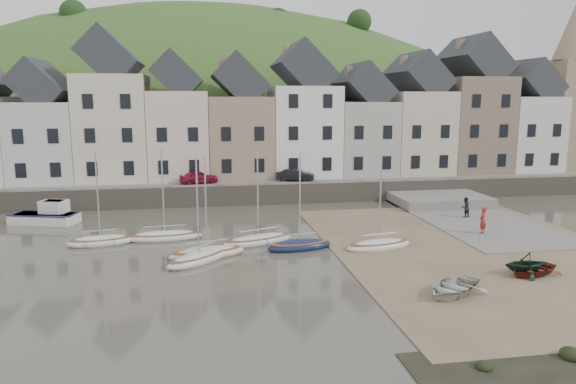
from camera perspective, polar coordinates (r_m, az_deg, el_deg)
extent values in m
plane|color=#494539|center=(31.34, 1.85, -7.33)|extent=(160.00, 160.00, 0.00)
cube|color=#315622|center=(62.18, -4.01, 2.13)|extent=(90.00, 30.00, 1.50)
cube|color=slate|center=(50.75, -2.74, 1.24)|extent=(70.00, 7.00, 0.10)
cube|color=slate|center=(47.44, -2.22, -0.18)|extent=(70.00, 1.20, 1.80)
cube|color=brown|center=(35.13, 19.82, -5.95)|extent=(18.00, 26.00, 0.06)
cube|color=slate|center=(43.80, 19.29, -2.75)|extent=(8.00, 18.00, 0.12)
ellipsoid|color=#315622|center=(93.40, -8.66, -7.02)|extent=(134.40, 84.00, 84.00)
cylinder|color=#382619|center=(79.39, -22.06, 15.66)|extent=(0.50, 0.50, 3.00)
sphere|color=#213D19|center=(79.70, -22.19, 17.44)|extent=(3.60, 3.60, 3.60)
cylinder|color=#382619|center=(81.76, -11.44, 16.00)|extent=(0.50, 0.50, 3.00)
sphere|color=#213D19|center=(82.06, -11.50, 17.73)|extent=(3.60, 3.60, 3.60)
cylinder|color=#382619|center=(80.64, -1.07, 16.27)|extent=(0.50, 0.50, 3.00)
sphere|color=#213D19|center=(80.95, -1.08, 18.03)|extent=(3.60, 3.60, 3.60)
cylinder|color=#382619|center=(82.32, 7.67, 16.06)|extent=(0.50, 0.50, 3.00)
sphere|color=#213D19|center=(82.62, 7.71, 17.79)|extent=(3.60, 3.60, 3.60)
cube|color=silver|center=(55.26, -24.44, 4.94)|extent=(5.80, 8.00, 7.50)
cube|color=gray|center=(55.55, -26.43, 11.72)|extent=(0.60, 0.90, 1.40)
cube|color=beige|center=(53.95, -18.17, 6.56)|extent=(6.40, 8.00, 10.00)
cube|color=gray|center=(54.38, -20.39, 15.15)|extent=(0.60, 0.90, 1.40)
cube|color=beige|center=(53.44, -11.67, 6.02)|extent=(5.60, 8.00, 8.50)
cube|color=gray|center=(53.49, -13.49, 13.54)|extent=(0.60, 0.90, 1.40)
cube|color=gray|center=(53.58, -5.26, 5.93)|extent=(6.20, 8.00, 8.00)
cube|color=gray|center=(53.44, -7.09, 13.53)|extent=(0.60, 0.90, 1.40)
cube|color=white|center=(54.42, 1.56, 6.56)|extent=(6.60, 8.00, 9.00)
cube|color=gray|center=(54.20, -0.17, 14.83)|extent=(0.60, 0.90, 1.40)
cube|color=#ABA69D|center=(56.02, 7.88, 5.80)|extent=(5.80, 8.00, 7.50)
cube|color=gray|center=(55.50, 6.58, 12.69)|extent=(0.60, 0.90, 1.40)
cube|color=beige|center=(58.05, 13.53, 6.26)|extent=(6.00, 8.00, 8.50)
cube|color=gray|center=(57.47, 12.43, 13.53)|extent=(0.60, 0.90, 1.40)
cube|color=#796757|center=(60.73, 19.04, 6.86)|extent=(6.40, 8.00, 10.00)
cube|color=gray|center=(60.14, 18.12, 14.74)|extent=(0.60, 0.90, 1.40)
cube|color=silver|center=(63.95, 23.85, 5.79)|extent=(5.80, 8.00, 8.00)
cube|color=gray|center=(63.11, 23.19, 12.10)|extent=(0.60, 0.90, 1.40)
cube|color=#997F60|center=(66.98, 27.87, 7.36)|extent=(3.50, 3.50, 12.00)
cone|color=#997F60|center=(67.32, 28.52, 15.01)|extent=(4.00, 4.00, 6.00)
ellipsoid|color=silver|center=(36.47, -13.17, -4.75)|extent=(5.10, 1.86, 0.84)
ellipsoid|color=brown|center=(36.41, -13.18, -4.41)|extent=(4.69, 1.69, 0.20)
cylinder|color=#B2B5B7|center=(35.81, -13.37, 0.05)|extent=(0.10, 0.10, 5.60)
cylinder|color=#B2B5B7|center=(36.28, -13.21, -3.60)|extent=(2.75, 0.28, 0.08)
ellipsoid|color=silver|center=(36.45, -19.59, -5.09)|extent=(4.36, 2.18, 0.84)
ellipsoid|color=brown|center=(36.39, -19.61, -4.75)|extent=(4.01, 1.99, 0.20)
cylinder|color=#B2B5B7|center=(35.79, -19.89, -0.29)|extent=(0.10, 0.10, 5.60)
cylinder|color=#B2B5B7|center=(36.26, -19.66, -3.94)|extent=(2.27, 0.47, 0.08)
ellipsoid|color=beige|center=(32.21, -8.73, -6.58)|extent=(4.86, 2.55, 0.84)
ellipsoid|color=brown|center=(32.15, -8.74, -6.21)|extent=(4.46, 2.32, 0.20)
cylinder|color=#B2B5B7|center=(31.46, -8.88, -1.17)|extent=(0.10, 0.10, 5.60)
cylinder|color=#B2B5B7|center=(32.00, -8.77, -5.30)|extent=(2.50, 0.68, 0.08)
ellipsoid|color=silver|center=(31.28, -9.59, -7.12)|extent=(4.45, 4.15, 0.84)
ellipsoid|color=brown|center=(31.22, -9.60, -6.73)|extent=(4.08, 3.80, 0.20)
cylinder|color=#B2B5B7|center=(30.51, -9.76, -1.55)|extent=(0.10, 0.10, 5.60)
cylinder|color=#B2B5B7|center=(31.07, -9.63, -5.80)|extent=(1.96, 1.72, 0.08)
ellipsoid|color=silver|center=(34.65, -3.23, -5.28)|extent=(5.15, 3.10, 0.84)
ellipsoid|color=brown|center=(34.59, -3.24, -4.93)|extent=(4.73, 2.83, 0.20)
cylinder|color=#B2B5B7|center=(33.96, -3.28, -0.23)|extent=(0.10, 0.10, 5.60)
cylinder|color=#B2B5B7|center=(34.46, -3.24, -4.08)|extent=(2.58, 1.00, 0.08)
ellipsoid|color=#151E44|center=(33.42, 1.27, -5.85)|extent=(4.43, 2.23, 0.84)
ellipsoid|color=brown|center=(33.36, 1.27, -5.49)|extent=(4.07, 2.03, 0.20)
cylinder|color=#B2B5B7|center=(32.70, 1.29, -0.62)|extent=(0.10, 0.10, 5.60)
cylinder|color=#B2B5B7|center=(33.22, 1.27, -4.60)|extent=(2.30, 0.49, 0.08)
ellipsoid|color=silver|center=(33.95, 9.79, -5.74)|extent=(4.67, 2.35, 0.84)
ellipsoid|color=brown|center=(33.89, 9.80, -5.38)|extent=(4.29, 2.14, 0.20)
cylinder|color=#B2B5B7|center=(33.24, 9.95, -0.59)|extent=(0.10, 0.10, 5.60)
cylinder|color=#B2B5B7|center=(33.75, 9.83, -4.52)|extent=(2.42, 0.56, 0.08)
cube|color=silver|center=(44.17, -24.60, -2.62)|extent=(4.93, 2.81, 0.70)
cube|color=#151E44|center=(44.10, -24.63, -2.15)|extent=(4.85, 2.83, 0.08)
cube|color=silver|center=(44.00, -23.77, -1.47)|extent=(1.88, 1.57, 1.00)
cube|color=silver|center=(44.14, -24.97, -2.66)|extent=(5.12, 3.02, 0.70)
cube|color=#151E44|center=(44.06, -25.01, -2.19)|extent=(5.04, 3.04, 0.08)
cube|color=silver|center=(43.99, -24.11, -1.50)|extent=(1.97, 1.64, 1.00)
imported|color=silver|center=(26.99, 17.37, -9.78)|extent=(4.30, 4.01, 0.72)
imported|color=black|center=(31.14, 24.32, -7.03)|extent=(2.40, 2.07, 1.26)
imported|color=maroon|center=(31.40, 24.84, -7.54)|extent=(3.66, 3.16, 0.64)
imported|color=maroon|center=(38.91, 20.30, -2.89)|extent=(0.81, 0.78, 1.86)
imported|color=black|center=(43.83, 18.60, -1.56)|extent=(0.94, 0.85, 1.59)
imported|color=maroon|center=(49.31, -9.61, 1.60)|extent=(3.71, 2.11, 1.19)
imported|color=black|center=(50.13, 0.81, 1.87)|extent=(3.77, 2.29, 1.17)
ellipsoid|color=black|center=(22.66, 28.30, -15.22)|extent=(0.81, 0.89, 0.53)
ellipsoid|color=black|center=(20.67, 20.42, -17.26)|extent=(0.57, 0.63, 0.37)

